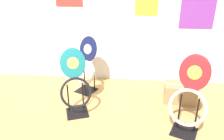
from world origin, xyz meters
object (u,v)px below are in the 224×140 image
toilet_seat_display_navy_moon (86,66)px  storage_box (180,93)px  toilet_seat_display_teal_sax (75,86)px  toilet_seat_display_crimson_swirl (189,99)px

toilet_seat_display_navy_moon → storage_box: bearing=-7.5°
toilet_seat_display_teal_sax → toilet_seat_display_navy_moon: size_ratio=1.00×
toilet_seat_display_crimson_swirl → storage_box: size_ratio=1.93×
toilet_seat_display_teal_sax → toilet_seat_display_crimson_swirl: bearing=-10.8°
toilet_seat_display_crimson_swirl → storage_box: toilet_seat_display_crimson_swirl is taller
toilet_seat_display_crimson_swirl → toilet_seat_display_navy_moon: toilet_seat_display_crimson_swirl is taller
toilet_seat_display_crimson_swirl → toilet_seat_display_navy_moon: (-1.35, 0.88, -0.02)m
toilet_seat_display_crimson_swirl → storage_box: bearing=85.1°
toilet_seat_display_crimson_swirl → storage_box: (0.06, 0.70, -0.31)m
toilet_seat_display_teal_sax → toilet_seat_display_navy_moon: 0.62m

